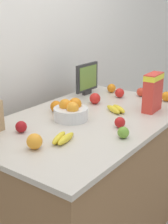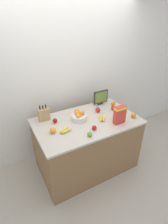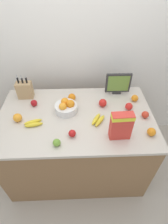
{
  "view_description": "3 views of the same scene",
  "coord_description": "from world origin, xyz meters",
  "px_view_note": "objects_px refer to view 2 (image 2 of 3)",
  "views": [
    {
      "loc": [
        -1.57,
        -1.1,
        1.59
      ],
      "look_at": [
        -0.02,
        0.02,
        0.93
      ],
      "focal_mm": 50.0,
      "sensor_mm": 36.0,
      "label": 1
    },
    {
      "loc": [
        -1.09,
        -1.89,
        2.27
      ],
      "look_at": [
        -0.02,
        0.04,
        1.02
      ],
      "focal_mm": 28.0,
      "sensor_mm": 36.0,
      "label": 2
    },
    {
      "loc": [
        0.03,
        -1.23,
        2.08
      ],
      "look_at": [
        0.08,
        -0.04,
        0.98
      ],
      "focal_mm": 28.0,
      "sensor_mm": 36.0,
      "label": 3
    }
  ],
  "objects_px": {
    "apple_middle": "(113,108)",
    "apple_front": "(124,109)",
    "cereal_box": "(120,114)",
    "apple_rear": "(94,128)",
    "fruit_bowl": "(79,117)",
    "apple_leftmost": "(90,134)",
    "orange_front_right": "(133,115)",
    "banana_bunch_right": "(102,118)",
    "orange_near_bowl": "(53,130)",
    "banana_bunch_left": "(65,130)",
    "knife_block": "(44,114)",
    "small_monitor": "(101,97)",
    "orange_front_left": "(113,103)",
    "apple_near_bananas": "(98,110)",
    "orange_mid_right": "(77,112)",
    "apple_by_knife_block": "(55,121)"
  },
  "relations": [
    {
      "from": "small_monitor",
      "to": "apple_leftmost",
      "type": "relative_size",
      "value": 4.15
    },
    {
      "from": "orange_near_bowl",
      "to": "orange_front_right",
      "type": "height_order",
      "value": "orange_near_bowl"
    },
    {
      "from": "banana_bunch_left",
      "to": "banana_bunch_right",
      "type": "distance_m",
      "value": 0.6
    },
    {
      "from": "small_monitor",
      "to": "apple_rear",
      "type": "xyz_separation_m",
      "value": [
        -0.49,
        -0.59,
        -0.1
      ]
    },
    {
      "from": "banana_bunch_left",
      "to": "banana_bunch_right",
      "type": "bearing_deg",
      "value": 1.8
    },
    {
      "from": "banana_bunch_right",
      "to": "apple_middle",
      "type": "distance_m",
      "value": 0.37
    },
    {
      "from": "banana_bunch_left",
      "to": "orange_mid_right",
      "type": "height_order",
      "value": "orange_mid_right"
    },
    {
      "from": "apple_near_bananas",
      "to": "orange_mid_right",
      "type": "bearing_deg",
      "value": 161.78
    },
    {
      "from": "fruit_bowl",
      "to": "apple_leftmost",
      "type": "height_order",
      "value": "fruit_bowl"
    },
    {
      "from": "knife_block",
      "to": "small_monitor",
      "type": "bearing_deg",
      "value": 1.05
    },
    {
      "from": "apple_near_bananas",
      "to": "orange_mid_right",
      "type": "distance_m",
      "value": 0.34
    },
    {
      "from": "cereal_box",
      "to": "banana_bunch_left",
      "type": "bearing_deg",
      "value": 165.43
    },
    {
      "from": "fruit_bowl",
      "to": "apple_by_knife_block",
      "type": "relative_size",
      "value": 3.3
    },
    {
      "from": "banana_bunch_right",
      "to": "apple_rear",
      "type": "bearing_deg",
      "value": -145.25
    },
    {
      "from": "apple_leftmost",
      "to": "apple_rear",
      "type": "height_order",
      "value": "same"
    },
    {
      "from": "apple_middle",
      "to": "orange_front_right",
      "type": "bearing_deg",
      "value": -70.87
    },
    {
      "from": "fruit_bowl",
      "to": "orange_near_bowl",
      "type": "relative_size",
      "value": 2.69
    },
    {
      "from": "fruit_bowl",
      "to": "orange_front_right",
      "type": "distance_m",
      "value": 0.82
    },
    {
      "from": "cereal_box",
      "to": "apple_front",
      "type": "xyz_separation_m",
      "value": [
        0.29,
        0.23,
        -0.11
      ]
    },
    {
      "from": "orange_front_left",
      "to": "knife_block",
      "type": "bearing_deg",
      "value": 174.36
    },
    {
      "from": "apple_leftmost",
      "to": "orange_front_left",
      "type": "height_order",
      "value": "orange_front_left"
    },
    {
      "from": "fruit_bowl",
      "to": "apple_middle",
      "type": "height_order",
      "value": "fruit_bowl"
    },
    {
      "from": "knife_block",
      "to": "banana_bunch_right",
      "type": "xyz_separation_m",
      "value": [
        0.75,
        -0.41,
        -0.07
      ]
    },
    {
      "from": "knife_block",
      "to": "apple_near_bananas",
      "type": "distance_m",
      "value": 0.84
    },
    {
      "from": "banana_bunch_left",
      "to": "apple_leftmost",
      "type": "relative_size",
      "value": 2.8
    },
    {
      "from": "orange_front_left",
      "to": "orange_front_right",
      "type": "xyz_separation_m",
      "value": [
        0.03,
        -0.47,
        0.0
      ]
    },
    {
      "from": "apple_rear",
      "to": "orange_front_right",
      "type": "bearing_deg",
      "value": -1.15
    },
    {
      "from": "apple_leftmost",
      "to": "apple_front",
      "type": "relative_size",
      "value": 0.94
    },
    {
      "from": "apple_by_knife_block",
      "to": "knife_block",
      "type": "bearing_deg",
      "value": 126.54
    },
    {
      "from": "apple_rear",
      "to": "apple_front",
      "type": "xyz_separation_m",
      "value": [
        0.7,
        0.2,
        0.0
      ]
    },
    {
      "from": "apple_middle",
      "to": "apple_front",
      "type": "relative_size",
      "value": 1.07
    },
    {
      "from": "apple_rear",
      "to": "apple_front",
      "type": "height_order",
      "value": "apple_front"
    },
    {
      "from": "orange_near_bowl",
      "to": "apple_near_bananas",
      "type": "bearing_deg",
      "value": 12.71
    },
    {
      "from": "orange_near_bowl",
      "to": "apple_leftmost",
      "type": "bearing_deg",
      "value": -37.58
    },
    {
      "from": "cereal_box",
      "to": "apple_by_knife_block",
      "type": "relative_size",
      "value": 3.94
    },
    {
      "from": "apple_leftmost",
      "to": "apple_near_bananas",
      "type": "relative_size",
      "value": 0.79
    },
    {
      "from": "apple_front",
      "to": "apple_middle",
      "type": "bearing_deg",
      "value": 136.5
    },
    {
      "from": "knife_block",
      "to": "banana_bunch_left",
      "type": "relative_size",
      "value": 1.54
    },
    {
      "from": "apple_middle",
      "to": "apple_front",
      "type": "distance_m",
      "value": 0.18
    },
    {
      "from": "cereal_box",
      "to": "apple_rear",
      "type": "xyz_separation_m",
      "value": [
        -0.41,
        0.02,
        -0.11
      ]
    },
    {
      "from": "apple_rear",
      "to": "apple_near_bananas",
      "type": "xyz_separation_m",
      "value": [
        0.31,
        0.39,
        0.01
      ]
    },
    {
      "from": "apple_leftmost",
      "to": "orange_front_right",
      "type": "bearing_deg",
      "value": 5.61
    },
    {
      "from": "banana_bunch_left",
      "to": "orange_front_right",
      "type": "xyz_separation_m",
      "value": [
        1.05,
        -0.16,
        0.02
      ]
    },
    {
      "from": "apple_leftmost",
      "to": "apple_middle",
      "type": "xyz_separation_m",
      "value": [
        0.69,
        0.42,
        0.0
      ]
    },
    {
      "from": "cereal_box",
      "to": "apple_rear",
      "type": "distance_m",
      "value": 0.42
    },
    {
      "from": "banana_bunch_left",
      "to": "orange_near_bowl",
      "type": "bearing_deg",
      "value": 159.83
    },
    {
      "from": "banana_bunch_left",
      "to": "apple_by_knife_block",
      "type": "bearing_deg",
      "value": 98.08
    },
    {
      "from": "small_monitor",
      "to": "apple_front",
      "type": "bearing_deg",
      "value": -62.35
    },
    {
      "from": "small_monitor",
      "to": "banana_bunch_right",
      "type": "relative_size",
      "value": 1.45
    },
    {
      "from": "apple_leftmost",
      "to": "apple_rear",
      "type": "bearing_deg",
      "value": 36.64
    }
  ]
}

